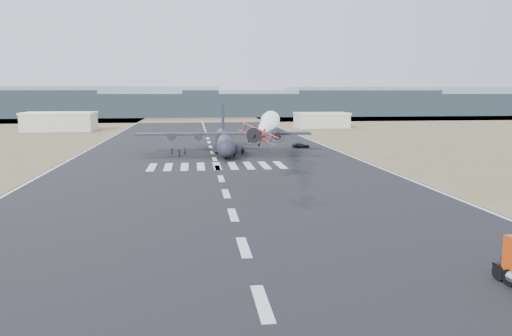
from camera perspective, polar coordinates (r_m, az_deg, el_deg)
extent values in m
plane|color=black|center=(44.82, -1.41, -9.04)|extent=(500.00, 500.00, 0.00)
cube|color=brown|center=(272.88, -6.29, 5.68)|extent=(500.00, 80.00, 0.00)
cube|color=slate|center=(308.59, -18.67, 7.20)|extent=(150.00, 50.00, 17.00)
cube|color=slate|center=(302.62, -6.41, 7.19)|extent=(150.00, 50.00, 13.00)
cube|color=slate|center=(310.39, 5.78, 7.42)|extent=(150.00, 50.00, 15.00)
cube|color=slate|center=(330.99, 16.91, 7.34)|extent=(150.00, 50.00, 17.00)
cube|color=slate|center=(362.30, 26.39, 6.58)|extent=(150.00, 50.00, 13.00)
cube|color=#B4AFA0|center=(193.78, -21.50, 4.86)|extent=(24.00, 14.00, 6.00)
cube|color=silver|center=(193.63, -21.55, 5.84)|extent=(24.50, 14.50, 0.80)
cube|color=#B4AFA0|center=(199.26, 7.49, 5.36)|extent=(20.00, 12.00, 5.20)
cube|color=silver|center=(199.12, 7.50, 6.19)|extent=(20.50, 12.50, 0.80)
cylinder|color=black|center=(40.38, 27.06, -11.12)|extent=(0.53, 1.24, 1.21)
cylinder|color=black|center=(41.19, 26.10, -10.67)|extent=(0.53, 1.24, 1.21)
cylinder|color=#B0200B|center=(73.58, 0.30, 3.77)|extent=(1.88, 5.05, 0.89)
sphere|color=black|center=(73.75, 0.31, 4.05)|extent=(0.70, 0.70, 0.70)
cylinder|color=black|center=(71.21, 0.16, 3.61)|extent=(1.09, 0.78, 0.99)
cylinder|color=black|center=(70.86, 0.14, 3.58)|extent=(2.15, 0.47, 2.19)
cube|color=#B0200B|center=(73.21, 0.27, 3.47)|extent=(5.66, 2.10, 2.32)
cube|color=#B0200B|center=(72.82, 0.26, 4.38)|extent=(5.84, 2.13, 2.40)
cube|color=#B0200B|center=(75.81, 0.42, 4.28)|extent=(0.28, 0.90, 0.99)
cube|color=#B0200B|center=(75.85, 0.42, 3.91)|extent=(2.09, 1.08, 0.08)
cylinder|color=black|center=(72.96, -0.37, 2.78)|extent=(0.20, 0.45, 0.44)
cylinder|color=black|center=(72.84, 0.87, 2.77)|extent=(0.20, 0.45, 0.44)
sphere|color=white|center=(76.05, 0.43, 3.92)|extent=(0.70, 0.70, 0.70)
sphere|color=white|center=(78.42, 0.56, 4.09)|extent=(0.91, 0.91, 0.91)
sphere|color=white|center=(80.79, 0.67, 4.24)|extent=(1.12, 1.12, 1.12)
sphere|color=white|center=(83.16, 0.78, 4.38)|extent=(1.33, 1.33, 1.33)
sphere|color=white|center=(85.53, 0.88, 4.52)|extent=(1.54, 1.54, 1.54)
sphere|color=white|center=(87.91, 0.98, 4.65)|extent=(1.76, 1.76, 1.76)
sphere|color=white|center=(90.28, 1.07, 4.77)|extent=(1.97, 1.97, 1.97)
sphere|color=white|center=(92.66, 1.16, 4.89)|extent=(2.18, 2.18, 2.18)
sphere|color=white|center=(95.03, 1.24, 5.00)|extent=(2.39, 2.39, 2.39)
sphere|color=white|center=(97.41, 1.32, 5.10)|extent=(2.60, 2.60, 2.60)
sphere|color=white|center=(99.79, 1.40, 5.20)|extent=(2.82, 2.82, 2.82)
sphere|color=white|center=(102.16, 1.47, 5.30)|extent=(3.03, 3.03, 3.03)
sphere|color=white|center=(104.54, 1.54, 5.39)|extent=(3.24, 3.24, 3.24)
sphere|color=white|center=(106.92, 1.61, 5.48)|extent=(3.45, 3.45, 3.45)
sphere|color=white|center=(109.29, 1.67, 5.56)|extent=(3.67, 3.67, 3.67)
sphere|color=white|center=(111.67, 1.73, 5.64)|extent=(3.88, 3.88, 3.88)
cylinder|color=black|center=(114.53, -3.62, 3.04)|extent=(4.81, 27.51, 3.91)
sphere|color=black|center=(100.91, -3.39, 2.30)|extent=(3.91, 3.91, 3.91)
cone|color=black|center=(128.17, -3.80, 3.63)|extent=(4.11, 6.00, 3.91)
cube|color=black|center=(113.39, -3.61, 3.93)|extent=(39.26, 5.39, 0.49)
cylinder|color=black|center=(113.21, -9.57, 3.57)|extent=(1.88, 3.77, 1.76)
cylinder|color=#3F3F44|center=(111.27, -9.64, 3.49)|extent=(3.33, 0.16, 3.33)
cylinder|color=black|center=(112.93, -6.59, 3.62)|extent=(1.88, 3.77, 1.76)
cylinder|color=#3F3F44|center=(110.98, -6.61, 3.54)|extent=(3.33, 0.16, 3.33)
cylinder|color=black|center=(113.27, -0.63, 3.69)|extent=(1.88, 3.77, 1.76)
cylinder|color=#3F3F44|center=(111.32, -0.55, 3.61)|extent=(3.33, 0.16, 3.33)
cylinder|color=black|center=(113.89, 2.32, 3.71)|extent=(1.88, 3.77, 1.76)
cylinder|color=#3F3F44|center=(111.96, 2.46, 3.63)|extent=(3.33, 0.16, 3.33)
cube|color=black|center=(125.89, -3.80, 5.77)|extent=(0.73, 4.42, 7.83)
cube|color=black|center=(126.64, -3.79, 3.93)|extent=(13.79, 3.38, 0.34)
cube|color=black|center=(115.61, -4.69, 2.35)|extent=(1.37, 5.91, 1.57)
cylinder|color=black|center=(115.67, -4.69, 2.09)|extent=(0.52, 1.09, 1.08)
cube|color=black|center=(115.73, -2.56, 2.38)|extent=(1.37, 5.91, 1.57)
cylinder|color=black|center=(115.79, -2.56, 2.11)|extent=(0.52, 1.09, 1.08)
cylinder|color=black|center=(104.07, -3.43, 1.32)|extent=(0.42, 0.89, 0.88)
imported|color=black|center=(125.25, 5.17, 2.61)|extent=(4.32, 1.99, 1.20)
imported|color=black|center=(111.00, -3.74, 1.96)|extent=(0.71, 0.74, 1.59)
imported|color=black|center=(111.25, -1.54, 2.00)|extent=(0.93, 0.89, 1.64)
imported|color=black|center=(109.14, -9.59, 1.79)|extent=(1.23, 0.76, 1.76)
imported|color=black|center=(109.10, -1.56, 1.88)|extent=(1.05, 0.67, 1.67)
imported|color=black|center=(108.46, -8.79, 1.72)|extent=(0.60, 0.84, 1.58)
imported|color=black|center=(105.52, -2.49, 1.64)|extent=(0.67, 1.59, 1.66)
imported|color=black|center=(110.83, -8.12, 1.91)|extent=(0.79, 0.80, 1.70)
imported|color=black|center=(107.56, -3.59, 1.75)|extent=(0.53, 0.80, 1.58)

